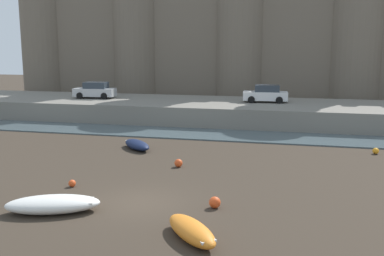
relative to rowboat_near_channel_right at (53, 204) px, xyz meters
The scene contains 13 objects.
ground_plane 3.81m from the rowboat_near_channel_right, 32.71° to the left, with size 160.00×160.00×0.00m, color #382D23.
water_channel 18.44m from the rowboat_near_channel_right, 80.04° to the left, with size 80.00×4.50×0.10m, color #47565B.
quay_road 25.62m from the rowboat_near_channel_right, 82.84° to the left, with size 62.77×10.00×1.80m, color slate.
castle 37.85m from the rowboat_near_channel_right, 85.05° to the left, with size 57.41×6.64×22.02m.
rowboat_near_channel_right is the anchor object (origin of this frame).
rowboat_midflat_right 12.11m from the rowboat_near_channel_right, 93.17° to the left, with size 2.95×2.99×0.63m.
rowboat_foreground_right 6.51m from the rowboat_near_channel_right, 11.41° to the right, with size 2.82×3.05×0.70m.
mooring_buoy_off_centre 6.95m from the rowboat_near_channel_right, 17.77° to the left, with size 0.51×0.51×0.51m, color #E04C1E.
mooring_buoy_mid_mud 8.94m from the rowboat_near_channel_right, 68.28° to the left, with size 0.48×0.48×0.48m, color #E04C1E.
mooring_buoy_near_channel 3.55m from the rowboat_near_channel_right, 105.31° to the left, with size 0.37×0.37×0.37m, color #E04C1E.
mooring_buoy_near_shore 20.88m from the rowboat_near_channel_right, 43.67° to the left, with size 0.41×0.41×0.41m, color orange.
car_quay_centre_west 27.04m from the rowboat_near_channel_right, 74.90° to the left, with size 4.22×2.13×1.62m.
car_quay_east 27.45m from the rowboat_near_channel_right, 111.52° to the left, with size 4.22×2.13×1.62m.
Camera 1 is at (6.79, -18.39, 7.01)m, focal length 42.00 mm.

